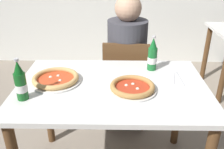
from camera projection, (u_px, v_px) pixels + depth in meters
dining_table_main at (112, 101)px, 1.60m from camera, size 1.20×0.80×0.75m
chair_behind_table at (126, 79)px, 2.21m from camera, size 0.43×0.43×0.85m
diner_seated at (127, 66)px, 2.21m from camera, size 0.34×0.34×1.21m
pizza_margherita_near at (56, 79)px, 1.58m from camera, size 0.32×0.32×0.04m
pizza_marinara_far at (132, 87)px, 1.48m from camera, size 0.29×0.29×0.04m
beer_bottle_left at (152, 56)px, 1.71m from camera, size 0.07×0.07×0.25m
beer_bottle_center at (20, 83)px, 1.36m from camera, size 0.07×0.07×0.25m
napkin_with_cutlery at (177, 79)px, 1.62m from camera, size 0.20×0.20×0.01m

